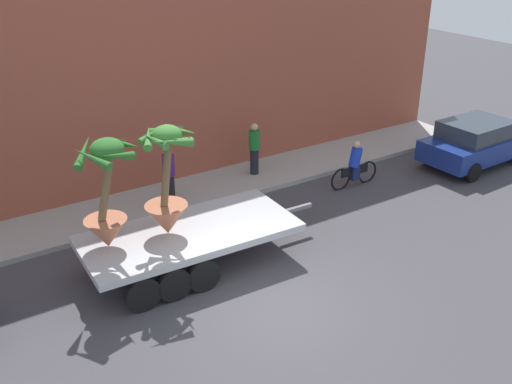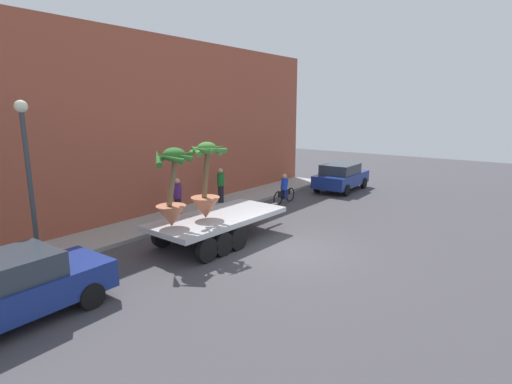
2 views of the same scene
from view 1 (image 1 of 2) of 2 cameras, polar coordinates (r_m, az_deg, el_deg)
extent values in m
plane|color=#423F44|center=(13.01, 2.14, -11.22)|extent=(60.00, 60.00, 0.00)
cube|color=#A39E99|center=(17.58, -9.27, -0.89)|extent=(24.00, 2.20, 0.15)
cube|color=#9E4C38|center=(17.82, -12.45, 12.37)|extent=(24.00, 1.20, 7.85)
cube|color=#B7BABF|center=(14.06, -6.51, -4.03)|extent=(5.22, 2.54, 0.18)
cylinder|color=black|center=(14.74, -14.07, -5.40)|extent=(0.81, 0.25, 0.80)
cylinder|color=black|center=(12.95, -11.01, -9.76)|extent=(0.81, 0.25, 0.80)
cylinder|color=black|center=(14.91, -11.44, -4.73)|extent=(0.81, 0.25, 0.80)
cylinder|color=black|center=(13.15, -8.05, -8.92)|extent=(0.81, 0.25, 0.80)
cylinder|color=black|center=(15.12, -8.89, -4.06)|extent=(0.81, 0.25, 0.80)
cylinder|color=black|center=(13.38, -5.20, -8.08)|extent=(0.81, 0.25, 0.80)
cube|color=slate|center=(15.46, 3.89, -1.67)|extent=(1.00, 0.13, 0.10)
cone|color=#B26647|center=(13.76, -8.69, -2.66)|extent=(1.01, 1.01, 0.74)
cylinder|color=brown|center=(13.27, -8.75, 2.09)|extent=(0.41, 0.17, 1.71)
ellipsoid|color=#428438|center=(12.99, -8.71, 5.60)|extent=(0.65, 0.65, 0.41)
cone|color=#428438|center=(13.21, -6.96, 5.85)|extent=(0.27, 0.95, 0.40)
cone|color=#428438|center=(13.38, -8.61, 6.06)|extent=(0.82, 0.56, 0.32)
cone|color=#428438|center=(13.32, -9.91, 5.75)|extent=(0.90, 0.44, 0.45)
cone|color=#428438|center=(13.02, -10.50, 5.27)|extent=(0.54, 0.85, 0.41)
cone|color=#428438|center=(12.77, -9.89, 5.01)|extent=(0.43, 0.78, 0.32)
cone|color=#428438|center=(12.58, -8.19, 4.83)|extent=(0.95, 0.37, 0.34)
cone|color=#428438|center=(12.83, -7.26, 5.07)|extent=(0.75, 0.59, 0.47)
cone|color=#B26647|center=(13.51, -14.37, -3.91)|extent=(0.97, 0.97, 0.69)
cylinder|color=brown|center=(13.03, -14.45, 0.68)|extent=(0.55, 0.18, 1.63)
ellipsoid|color=#2D6B28|center=(12.75, -14.37, 4.12)|extent=(0.72, 0.72, 0.45)
cone|color=#2D6B28|center=(12.99, -12.52, 4.53)|extent=(0.38, 1.01, 0.38)
cone|color=#2D6B28|center=(13.17, -14.15, 4.52)|extent=(0.87, 0.55, 0.45)
cone|color=#2D6B28|center=(12.93, -16.53, 3.81)|extent=(0.76, 0.96, 0.56)
cone|color=#2D6B28|center=(12.45, -15.76, 3.21)|extent=(0.65, 0.94, 0.41)
cone|color=#2D6B28|center=(12.47, -13.35, 3.47)|extent=(0.82, 0.39, 0.41)
torus|color=black|center=(19.01, 10.84, 1.93)|extent=(0.74, 0.07, 0.74)
torus|color=black|center=(18.33, 8.27, 1.22)|extent=(0.74, 0.07, 0.74)
cube|color=black|center=(18.59, 9.62, 2.09)|extent=(1.04, 0.08, 0.28)
cylinder|color=#1938C6|center=(18.42, 9.72, 3.38)|extent=(0.45, 0.35, 0.65)
sphere|color=tan|center=(18.27, 9.81, 4.60)|extent=(0.24, 0.24, 0.24)
cube|color=navy|center=(18.63, 9.60, 1.86)|extent=(0.28, 0.25, 0.44)
cube|color=navy|center=(21.34, 20.82, 4.27)|extent=(4.16, 2.00, 0.70)
cube|color=#2D3842|center=(20.98, 20.75, 5.77)|extent=(2.31, 1.76, 0.56)
cylinder|color=black|center=(22.97, 20.88, 4.76)|extent=(0.65, 0.22, 0.64)
cylinder|color=black|center=(20.93, 16.59, 3.45)|extent=(0.65, 0.22, 0.64)
cylinder|color=black|center=(19.97, 20.45, 1.83)|extent=(0.65, 0.22, 0.64)
cylinder|color=black|center=(17.16, -8.41, 0.35)|extent=(0.28, 0.28, 0.85)
cylinder|color=#51236B|center=(16.87, -8.56, 2.61)|extent=(0.36, 0.36, 0.62)
sphere|color=tan|center=(16.71, -8.66, 3.97)|extent=(0.24, 0.24, 0.24)
cylinder|color=black|center=(18.89, -0.17, 3.02)|extent=(0.28, 0.28, 0.85)
cylinder|color=#1E702D|center=(18.63, -0.17, 5.11)|extent=(0.36, 0.36, 0.62)
sphere|color=tan|center=(18.48, -0.17, 6.37)|extent=(0.24, 0.24, 0.24)
camera|label=2|loc=(6.01, -88.63, -32.59)|focal=28.03mm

